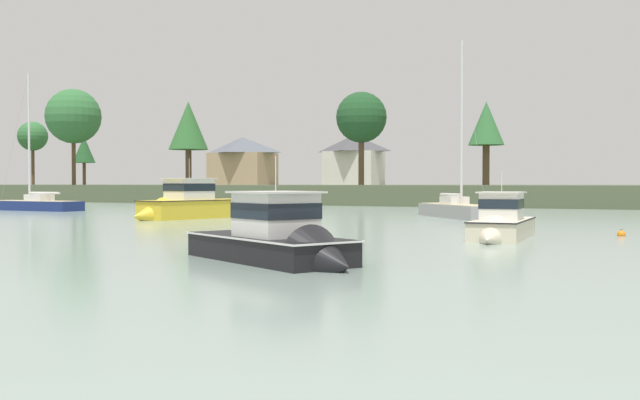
# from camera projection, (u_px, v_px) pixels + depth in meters

# --- Properties ---
(far_shore_bank) EXTENTS (235.71, 54.56, 2.18)m
(far_shore_bank) POSITION_uv_depth(u_px,v_px,m) (524.00, 193.00, 94.72)
(far_shore_bank) COLOR #4C563D
(far_shore_bank) RESTS_ON ground
(sailboat_navy) EXTENTS (9.47, 3.01, 12.61)m
(sailboat_navy) POSITION_uv_depth(u_px,v_px,m) (36.00, 207.00, 63.02)
(sailboat_navy) COLOR navy
(sailboat_navy) RESTS_ON ground
(cruiser_yellow) EXTENTS (4.76, 9.87, 4.94)m
(cruiser_yellow) POSITION_uv_depth(u_px,v_px,m) (187.00, 210.00, 48.43)
(cruiser_yellow) COLOR gold
(cruiser_yellow) RESTS_ON ground
(sailboat_grey) EXTENTS (7.12, 8.04, 12.69)m
(sailboat_grey) POSITION_uv_depth(u_px,v_px,m) (457.00, 214.00, 49.64)
(sailboat_grey) COLOR gray
(sailboat_grey) RESTS_ON ground
(cruiser_cream) EXTENTS (2.16, 6.70, 3.63)m
(cruiser_cream) POSITION_uv_depth(u_px,v_px,m) (500.00, 229.00, 30.14)
(cruiser_cream) COLOR beige
(cruiser_cream) RESTS_ON ground
(cruiser_black) EXTENTS (7.27, 5.40, 4.03)m
(cruiser_black) POSITION_uv_depth(u_px,v_px,m) (283.00, 247.00, 21.14)
(cruiser_black) COLOR black
(cruiser_black) RESTS_ON ground
(mooring_buoy_orange) EXTENTS (0.37, 0.37, 0.42)m
(mooring_buoy_orange) POSITION_uv_depth(u_px,v_px,m) (621.00, 234.00, 32.24)
(mooring_buoy_orange) COLOR orange
(mooring_buoy_orange) RESTS_ON ground
(shore_tree_inland_b) EXTENTS (4.24, 4.24, 9.96)m
(shore_tree_inland_b) POSITION_uv_depth(u_px,v_px,m) (486.00, 125.00, 85.50)
(shore_tree_inland_b) COLOR brown
(shore_tree_inland_b) RESTS_ON far_shore_bank
(shore_tree_far_left) EXTENTS (4.88, 4.88, 10.38)m
(shore_tree_far_left) POSITION_uv_depth(u_px,v_px,m) (188.00, 126.00, 89.19)
(shore_tree_far_left) COLOR brown
(shore_tree_far_left) RESTS_ON far_shore_bank
(shore_tree_inland_c) EXTENTS (3.79, 3.79, 8.44)m
(shore_tree_inland_c) POSITION_uv_depth(u_px,v_px,m) (84.00, 150.00, 124.52)
(shore_tree_inland_c) COLOR brown
(shore_tree_inland_c) RESTS_ON far_shore_bank
(shore_tree_center) EXTENTS (5.73, 5.73, 10.53)m
(shore_tree_center) POSITION_uv_depth(u_px,v_px,m) (361.00, 118.00, 81.00)
(shore_tree_center) COLOR brown
(shore_tree_center) RESTS_ON far_shore_bank
(shore_tree_left_mid) EXTENTS (5.06, 5.06, 10.93)m
(shore_tree_left_mid) POSITION_uv_depth(u_px,v_px,m) (33.00, 137.00, 124.29)
(shore_tree_left_mid) COLOR brown
(shore_tree_left_mid) RESTS_ON far_shore_bank
(shore_tree_center_left) EXTENTS (7.74, 7.74, 13.62)m
(shore_tree_center_left) POSITION_uv_depth(u_px,v_px,m) (73.00, 117.00, 102.08)
(shore_tree_center_left) COLOR brown
(shore_tree_center_left) RESTS_ON far_shore_bank
(cottage_near_water) EXTENTS (9.39, 6.94, 7.14)m
(cottage_near_water) POSITION_uv_depth(u_px,v_px,m) (243.00, 160.00, 107.57)
(cottage_near_water) COLOR tan
(cottage_near_water) RESTS_ON far_shore_bank
(cottage_hillside) EXTENTS (8.71, 6.85, 7.75)m
(cottage_hillside) POSITION_uv_depth(u_px,v_px,m) (354.00, 159.00, 111.55)
(cottage_hillside) COLOR silver
(cottage_hillside) RESTS_ON far_shore_bank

